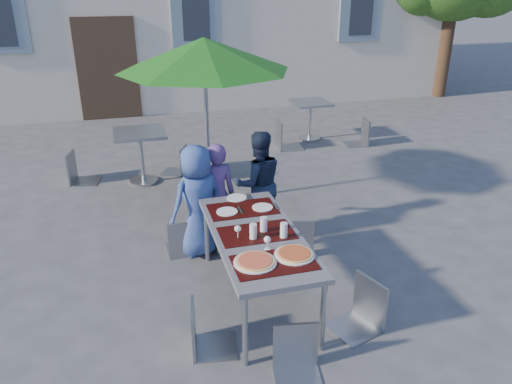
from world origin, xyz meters
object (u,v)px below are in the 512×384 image
object	(u,v)px
chair_1	(229,204)
bg_chair_r_1	(362,117)
chair_5	(299,327)
chair_4	(365,278)
pizza_near_left	(255,261)
cafe_table_1	(310,114)
child_2	(258,183)
bg_chair_l_1	(285,117)
bg_chair_l_0	(75,150)
chair_0	(182,216)
patio_umbrella	(204,56)
chair_2	(296,214)
cafe_table_0	(141,146)
dining_table	(257,238)
pizza_near_right	(294,254)
child_1	(216,195)
chair_3	(203,303)
child_0	(198,201)
bg_chair_r_0	(178,145)

from	to	relation	value
chair_1	bg_chair_r_1	size ratio (longest dim) A/B	1.06
chair_1	chair_5	size ratio (longest dim) A/B	1.15
chair_4	chair_5	world-z (taller)	chair_4
pizza_near_left	cafe_table_1	world-z (taller)	pizza_near_left
child_2	chair_5	bearing A→B (deg)	80.26
bg_chair_l_1	bg_chair_l_0	bearing A→B (deg)	-168.96
chair_0	patio_umbrella	bearing A→B (deg)	67.37
bg_chair_l_0	cafe_table_1	xyz separation A→B (m)	(4.29, 1.10, -0.01)
chair_1	chair_2	size ratio (longest dim) A/B	1.09
chair_1	cafe_table_0	xyz separation A→B (m)	(-0.85, 2.37, 0.03)
dining_table	chair_4	bearing A→B (deg)	-38.75
child_2	chair_1	size ratio (longest dim) A/B	1.36
pizza_near_right	chair_2	bearing A→B (deg)	69.07
chair_4	child_1	bearing A→B (deg)	116.97
chair_0	bg_chair_l_1	size ratio (longest dim) A/B	0.84
child_1	chair_3	xyz separation A→B (m)	(-0.49, -1.82, -0.15)
cafe_table_0	bg_chair_r_1	world-z (taller)	bg_chair_r_1
chair_2	chair_4	bearing A→B (deg)	-84.13
chair_1	bg_chair_l_1	world-z (taller)	bg_chair_l_1
chair_3	cafe_table_0	distance (m)	4.05
dining_table	pizza_near_left	bearing A→B (deg)	-107.02
child_0	chair_3	bearing A→B (deg)	61.32
pizza_near_right	cafe_table_0	distance (m)	4.09
pizza_near_right	child_2	distance (m)	1.90
pizza_near_left	chair_3	size ratio (longest dim) A/B	0.45
bg_chair_l_0	patio_umbrella	bearing A→B (deg)	-35.62
bg_chair_r_0	bg_chair_l_0	bearing A→B (deg)	179.12
pizza_near_right	patio_umbrella	distance (m)	3.19
bg_chair_r_1	bg_chair_l_1	bearing A→B (deg)	173.55
bg_chair_l_0	child_0	bearing A→B (deg)	-61.17
child_1	cafe_table_1	distance (m)	4.44
child_0	bg_chair_l_1	size ratio (longest dim) A/B	1.30
patio_umbrella	chair_0	bearing A→B (deg)	-112.63
pizza_near_right	chair_1	world-z (taller)	chair_1
chair_5	bg_chair_r_0	bearing A→B (deg)	93.82
cafe_table_0	bg_chair_r_0	world-z (taller)	bg_chair_r_0
chair_3	cafe_table_0	bearing A→B (deg)	93.52
pizza_near_right	bg_chair_r_0	distance (m)	4.25
pizza_near_right	dining_table	bearing A→B (deg)	112.89
chair_5	pizza_near_right	bearing A→B (deg)	74.24
patio_umbrella	bg_chair_l_0	bearing A→B (deg)	144.38
chair_4	pizza_near_left	bearing A→B (deg)	171.51
chair_3	bg_chair_l_1	world-z (taller)	bg_chair_l_1
chair_2	bg_chair_l_0	distance (m)	3.92
pizza_near_right	chair_2	world-z (taller)	chair_2
cafe_table_0	bg_chair_l_1	world-z (taller)	bg_chair_l_1
chair_5	cafe_table_1	distance (m)	6.41
pizza_near_right	chair_0	size ratio (longest dim) A/B	0.42
bg_chair_l_0	chair_1	bearing A→B (deg)	-55.61
dining_table	cafe_table_1	xyz separation A→B (m)	(2.44, 4.85, -0.17)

